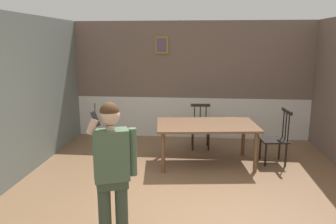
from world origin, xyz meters
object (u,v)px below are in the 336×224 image
dining_table (207,128)px  chair_by_doorway (200,127)px  person_figure (112,167)px  chair_near_window (276,138)px

dining_table → chair_by_doorway: chair_by_doorway is taller
chair_by_doorway → person_figure: size_ratio=0.57×
chair_near_window → dining_table: bearing=91.5°
chair_near_window → person_figure: (-2.32, -2.79, 0.44)m
chair_near_window → person_figure: size_ratio=0.63×
dining_table → chair_near_window: chair_near_window is taller
dining_table → chair_by_doorway: bearing=96.8°
chair_near_window → chair_by_doorway: size_ratio=1.10×
dining_table → chair_by_doorway: size_ratio=2.07×
dining_table → chair_by_doorway: (-0.11, 0.92, -0.21)m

